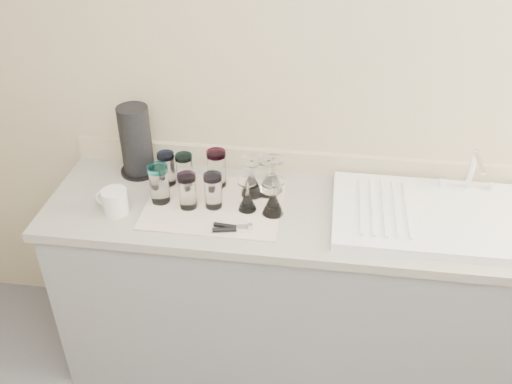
# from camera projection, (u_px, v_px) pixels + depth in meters

# --- Properties ---
(room_envelope) EXTENTS (3.54, 3.50, 2.52)m
(room_envelope) POSITION_uv_depth(u_px,v_px,m) (259.00, 305.00, 0.96)
(room_envelope) COLOR #59595E
(room_envelope) RESTS_ON ground
(counter_unit) EXTENTS (2.06, 0.62, 0.90)m
(counter_unit) POSITION_uv_depth(u_px,v_px,m) (294.00, 290.00, 2.56)
(counter_unit) COLOR slate
(counter_unit) RESTS_ON ground
(sink_unit) EXTENTS (0.82, 0.50, 0.22)m
(sink_unit) POSITION_uv_depth(u_px,v_px,m) (438.00, 216.00, 2.24)
(sink_unit) COLOR white
(sink_unit) RESTS_ON counter_unit
(dish_towel) EXTENTS (0.55, 0.42, 0.01)m
(dish_towel) POSITION_uv_depth(u_px,v_px,m) (214.00, 204.00, 2.33)
(dish_towel) COLOR white
(dish_towel) RESTS_ON counter_unit
(tumbler_teal) EXTENTS (0.07, 0.07, 0.15)m
(tumbler_teal) POSITION_uv_depth(u_px,v_px,m) (167.00, 168.00, 2.41)
(tumbler_teal) COLOR white
(tumbler_teal) RESTS_ON dish_towel
(tumbler_cyan) EXTENTS (0.07, 0.07, 0.14)m
(tumbler_cyan) POSITION_uv_depth(u_px,v_px,m) (184.00, 170.00, 2.40)
(tumbler_cyan) COLOR white
(tumbler_cyan) RESTS_ON dish_towel
(tumbler_purple) EXTENTS (0.08, 0.08, 0.16)m
(tumbler_purple) POSITION_uv_depth(u_px,v_px,m) (217.00, 168.00, 2.40)
(tumbler_purple) COLOR white
(tumbler_purple) RESTS_ON dish_towel
(tumbler_magenta) EXTENTS (0.08, 0.08, 0.16)m
(tumbler_magenta) POSITION_uv_depth(u_px,v_px,m) (159.00, 184.00, 2.30)
(tumbler_magenta) COLOR white
(tumbler_magenta) RESTS_ON dish_towel
(tumbler_blue) EXTENTS (0.08, 0.08, 0.15)m
(tumbler_blue) POSITION_uv_depth(u_px,v_px,m) (187.00, 191.00, 2.27)
(tumbler_blue) COLOR white
(tumbler_blue) RESTS_ON dish_towel
(tumbler_lavender) EXTENTS (0.07, 0.07, 0.15)m
(tumbler_lavender) POSITION_uv_depth(u_px,v_px,m) (213.00, 190.00, 2.27)
(tumbler_lavender) COLOR white
(tumbler_lavender) RESTS_ON dish_towel
(goblet_back_left) EXTENTS (0.09, 0.09, 0.16)m
(goblet_back_left) POSITION_uv_depth(u_px,v_px,m) (252.00, 183.00, 2.35)
(goblet_back_left) COLOR white
(goblet_back_left) RESTS_ON dish_towel
(goblet_back_right) EXTENTS (0.09, 0.09, 0.15)m
(goblet_back_right) POSITION_uv_depth(u_px,v_px,m) (273.00, 180.00, 2.38)
(goblet_back_right) COLOR white
(goblet_back_right) RESTS_ON dish_towel
(goblet_front_left) EXTENTS (0.07, 0.07, 0.13)m
(goblet_front_left) POSITION_uv_depth(u_px,v_px,m) (247.00, 200.00, 2.27)
(goblet_front_left) COLOR white
(goblet_front_left) RESTS_ON dish_towel
(goblet_front_right) EXTENTS (0.09, 0.09, 0.15)m
(goblet_front_right) POSITION_uv_depth(u_px,v_px,m) (273.00, 202.00, 2.24)
(goblet_front_right) COLOR white
(goblet_front_right) RESTS_ON dish_towel
(goblet_extra) EXTENTS (0.09, 0.09, 0.16)m
(goblet_extra) POSITION_uv_depth(u_px,v_px,m) (268.00, 182.00, 2.36)
(goblet_extra) COLOR white
(goblet_extra) RESTS_ON dish_towel
(can_opener) EXTENTS (0.15, 0.06, 0.02)m
(can_opener) POSITION_uv_depth(u_px,v_px,m) (233.00, 228.00, 2.17)
(can_opener) COLOR silver
(can_opener) RESTS_ON dish_towel
(white_mug) EXTENTS (0.15, 0.12, 0.10)m
(white_mug) POSITION_uv_depth(u_px,v_px,m) (114.00, 201.00, 2.26)
(white_mug) COLOR silver
(white_mug) RESTS_ON counter_unit
(paper_towel_roll) EXTENTS (0.17, 0.17, 0.32)m
(paper_towel_roll) POSITION_uv_depth(u_px,v_px,m) (136.00, 142.00, 2.46)
(paper_towel_roll) COLOR black
(paper_towel_roll) RESTS_ON counter_unit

